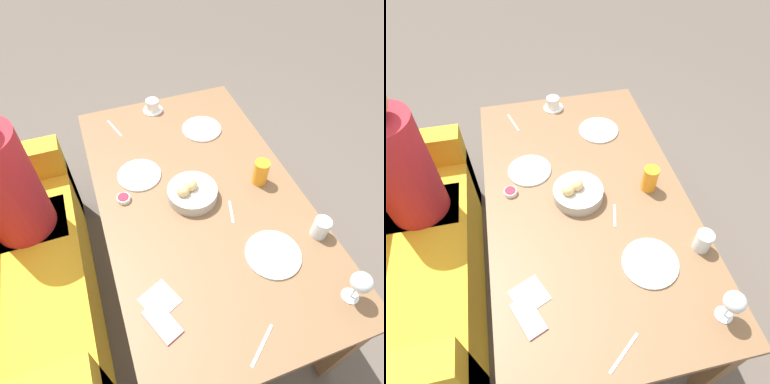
{
  "view_description": "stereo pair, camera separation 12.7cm",
  "coord_description": "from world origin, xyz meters",
  "views": [
    {
      "loc": [
        -0.95,
        0.38,
        1.95
      ],
      "look_at": [
        0.0,
        0.04,
        0.76
      ],
      "focal_mm": 32.0,
      "sensor_mm": 36.0,
      "label": 1
    },
    {
      "loc": [
        -0.98,
        0.25,
        1.95
      ],
      "look_at": [
        0.0,
        0.04,
        0.76
      ],
      "focal_mm": 32.0,
      "sensor_mm": 36.0,
      "label": 2
    }
  ],
  "objects": [
    {
      "name": "plate_far_center",
      "position": [
        0.21,
        0.24,
        0.73
      ],
      "size": [
        0.21,
        0.21,
        0.01
      ],
      "color": "white",
      "rests_on": "dining_table"
    },
    {
      "name": "knife_silver",
      "position": [
        0.61,
        0.28,
        0.73
      ],
      "size": [
        0.16,
        0.06,
        0.0
      ],
      "color": "#B7B7BC",
      "rests_on": "dining_table"
    },
    {
      "name": "dining_table",
      "position": [
        0.0,
        0.0,
        0.64
      ],
      "size": [
        1.59,
        0.91,
        0.73
      ],
      "color": "brown",
      "rests_on": "ground_plane"
    },
    {
      "name": "napkin",
      "position": [
        -0.43,
        0.32,
        0.73
      ],
      "size": [
        0.16,
        0.16,
        0.0
      ],
      "color": "white",
      "rests_on": "dining_table"
    },
    {
      "name": "seated_person",
      "position": [
        0.34,
        0.85,
        0.53
      ],
      "size": [
        0.31,
        0.41,
        1.24
      ],
      "color": "#23232D",
      "rests_on": "ground_plane"
    },
    {
      "name": "ground_plane",
      "position": [
        0.0,
        0.0,
        0.0
      ],
      "size": [
        10.0,
        10.0,
        0.0
      ],
      "primitive_type": "plane",
      "color": "#564C44"
    },
    {
      "name": "plate_near_left",
      "position": [
        -0.4,
        -0.17,
        0.73
      ],
      "size": [
        0.23,
        0.23,
        0.01
      ],
      "color": "white",
      "rests_on": "dining_table"
    },
    {
      "name": "bread_basket",
      "position": [
        0.0,
        0.04,
        0.76
      ],
      "size": [
        0.23,
        0.23,
        0.1
      ],
      "color": "#B2ADA3",
      "rests_on": "dining_table"
    },
    {
      "name": "water_tumbler",
      "position": [
        -0.37,
        -0.39,
        0.77
      ],
      "size": [
        0.07,
        0.07,
        0.09
      ],
      "color": "silver",
      "rests_on": "dining_table"
    },
    {
      "name": "fork_silver",
      "position": [
        -0.69,
        0.03,
        0.73
      ],
      "size": [
        0.11,
        0.13,
        0.0
      ],
      "color": "#B7B7BC",
      "rests_on": "dining_table"
    },
    {
      "name": "wine_glass",
      "position": [
        -0.65,
        -0.35,
        0.84
      ],
      "size": [
        0.08,
        0.08,
        0.16
      ],
      "color": "silver",
      "rests_on": "dining_table"
    },
    {
      "name": "coffee_cup",
      "position": [
        0.7,
        0.03,
        0.76
      ],
      "size": [
        0.11,
        0.11,
        0.07
      ],
      "color": "white",
      "rests_on": "dining_table"
    },
    {
      "name": "plate_near_right",
      "position": [
        0.44,
        -0.17,
        0.73
      ],
      "size": [
        0.22,
        0.22,
        0.01
      ],
      "color": "white",
      "rests_on": "dining_table"
    },
    {
      "name": "jam_bowl_berry",
      "position": [
        0.09,
        0.34,
        0.74
      ],
      "size": [
        0.06,
        0.06,
        0.03
      ],
      "color": "white",
      "rests_on": "dining_table"
    },
    {
      "name": "couch",
      "position": [
        0.08,
        1.0,
        0.32
      ],
      "size": [
        1.4,
        0.7,
        0.9
      ],
      "color": "gold",
      "rests_on": "ground_plane"
    },
    {
      "name": "cell_phone",
      "position": [
        -0.51,
        0.33,
        0.73
      ],
      "size": [
        0.17,
        0.12,
        0.01
      ],
      "color": "pink",
      "rests_on": "dining_table"
    },
    {
      "name": "juice_glass",
      "position": [
        -0.01,
        -0.3,
        0.79
      ],
      "size": [
        0.07,
        0.07,
        0.12
      ],
      "color": "orange",
      "rests_on": "dining_table"
    },
    {
      "name": "spoon_coffee",
      "position": [
        -0.14,
        -0.1,
        0.73
      ],
      "size": [
        0.12,
        0.04,
        0.0
      ],
      "color": "#B7B7BC",
      "rests_on": "dining_table"
    }
  ]
}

